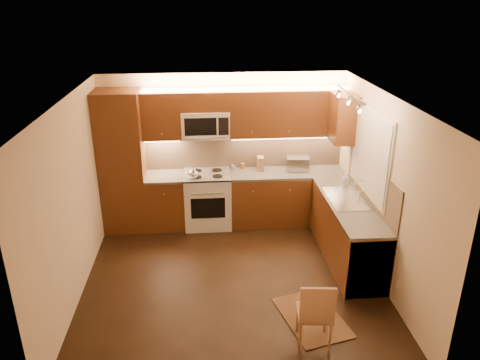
{
  "coord_description": "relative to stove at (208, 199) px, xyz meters",
  "views": [
    {
      "loc": [
        -0.34,
        -5.39,
        3.68
      ],
      "look_at": [
        0.15,
        0.55,
        1.25
      ],
      "focal_mm": 34.62,
      "sensor_mm": 36.0,
      "label": 1
    }
  ],
  "objects": [
    {
      "name": "base_cab_right",
      "position": [
        2.0,
        -1.28,
        -0.03
      ],
      "size": [
        0.6,
        2.0,
        0.86
      ],
      "primitive_type": "cube",
      "color": "#4E2210",
      "rests_on": "floor"
    },
    {
      "name": "backsplash_back",
      "position": [
        0.65,
        0.31,
        0.74
      ],
      "size": [
        3.3,
        0.02,
        0.6
      ],
      "primitive_type": "cube",
      "color": "tan",
      "rests_on": "wall_back"
    },
    {
      "name": "spice_jar_a",
      "position": [
        0.44,
        0.25,
        0.49
      ],
      "size": [
        0.05,
        0.05,
        0.1
      ],
      "primitive_type": "cylinder",
      "rotation": [
        0.0,
        0.0,
        0.2
      ],
      "color": "silver",
      "rests_on": "counter_back_right"
    },
    {
      "name": "base_cab_back_right",
      "position": [
        1.34,
        0.02,
        -0.03
      ],
      "size": [
        1.92,
        0.6,
        0.86
      ],
      "primitive_type": "cube",
      "color": "#4E2210",
      "rests_on": "floor"
    },
    {
      "name": "stove",
      "position": [
        0.0,
        0.0,
        0.0
      ],
      "size": [
        0.76,
        0.65,
        0.92
      ],
      "primitive_type": null,
      "color": "silver",
      "rests_on": "floor"
    },
    {
      "name": "upper_cab_back_right",
      "position": [
        1.34,
        0.15,
        1.42
      ],
      "size": [
        1.92,
        0.35,
        0.75
      ],
      "primitive_type": "cube",
      "color": "#4E2210",
      "rests_on": "wall_back"
    },
    {
      "name": "wall_left",
      "position": [
        -1.7,
        -1.68,
        0.79
      ],
      "size": [
        0.01,
        4.0,
        2.5
      ],
      "primitive_type": "cube",
      "color": "beige",
      "rests_on": "ground"
    },
    {
      "name": "base_cab_back_left",
      "position": [
        -0.69,
        0.02,
        -0.03
      ],
      "size": [
        0.62,
        0.6,
        0.86
      ],
      "primitive_type": "cube",
      "color": "#4E2210",
      "rests_on": "floor"
    },
    {
      "name": "faucet",
      "position": [
        2.18,
        -1.12,
        0.59
      ],
      "size": [
        0.2,
        0.04,
        0.3
      ],
      "primitive_type": null,
      "color": "silver",
      "rests_on": "counter_right"
    },
    {
      "name": "spice_jar_c",
      "position": [
        0.46,
        0.17,
        0.49
      ],
      "size": [
        0.05,
        0.05,
        0.1
      ],
      "primitive_type": "cylinder",
      "rotation": [
        0.0,
        0.0,
        0.06
      ],
      "color": "silver",
      "rests_on": "counter_back_right"
    },
    {
      "name": "dishwasher",
      "position": [
        2.0,
        -1.98,
        -0.03
      ],
      "size": [
        0.58,
        0.6,
        0.84
      ],
      "primitive_type": "cube",
      "color": "silver",
      "rests_on": "floor"
    },
    {
      "name": "floor",
      "position": [
        0.3,
        -1.68,
        -0.46
      ],
      "size": [
        4.0,
        4.0,
        0.01
      ],
      "primitive_type": "cube",
      "color": "black",
      "rests_on": "ground"
    },
    {
      "name": "knife_block",
      "position": [
        0.9,
        0.16,
        0.55
      ],
      "size": [
        0.11,
        0.17,
        0.23
      ],
      "primitive_type": "cube",
      "rotation": [
        0.0,
        0.0,
        0.01
      ],
      "color": "olive",
      "rests_on": "counter_back_right"
    },
    {
      "name": "wall_right",
      "position": [
        2.3,
        -1.68,
        0.79
      ],
      "size": [
        0.01,
        4.0,
        2.5
      ],
      "primitive_type": "cube",
      "color": "beige",
      "rests_on": "ground"
    },
    {
      "name": "wall_back",
      "position": [
        0.3,
        0.32,
        0.79
      ],
      "size": [
        4.0,
        0.01,
        2.5
      ],
      "primitive_type": "cube",
      "color": "beige",
      "rests_on": "ground"
    },
    {
      "name": "counter_right",
      "position": [
        2.0,
        -1.28,
        0.42
      ],
      "size": [
        0.6,
        2.0,
        0.04
      ],
      "primitive_type": "cube",
      "color": "#33302E",
      "rests_on": "base_cab_right"
    },
    {
      "name": "window_frame",
      "position": [
        2.29,
        -1.12,
        1.14
      ],
      "size": [
        0.03,
        1.44,
        1.24
      ],
      "primitive_type": "cube",
      "color": "silver",
      "rests_on": "wall_right"
    },
    {
      "name": "soap_bottle",
      "position": [
        2.13,
        -0.6,
        0.54
      ],
      "size": [
        0.09,
        0.09,
        0.19
      ],
      "primitive_type": "imported",
      "rotation": [
        0.0,
        0.0,
        0.08
      ],
      "color": "#B2B2B6",
      "rests_on": "counter_right"
    },
    {
      "name": "toaster_oven",
      "position": [
        1.52,
        0.11,
        0.55
      ],
      "size": [
        0.41,
        0.33,
        0.23
      ],
      "primitive_type": "cube",
      "rotation": [
        0.0,
        0.0,
        -0.12
      ],
      "color": "silver",
      "rests_on": "counter_back_right"
    },
    {
      "name": "rug",
      "position": [
        1.21,
        -2.58,
        -0.45
      ],
      "size": [
        0.88,
        1.12,
        0.01
      ],
      "primitive_type": "cube",
      "rotation": [
        0.0,
        0.0,
        0.25
      ],
      "color": "black",
      "rests_on": "floor"
    },
    {
      "name": "window_blinds",
      "position": [
        2.27,
        -1.12,
        1.14
      ],
      "size": [
        0.02,
        1.36,
        1.16
      ],
      "primitive_type": "cube",
      "color": "silver",
      "rests_on": "wall_right"
    },
    {
      "name": "sink",
      "position": [
        2.0,
        -1.12,
        0.52
      ],
      "size": [
        0.52,
        0.86,
        0.15
      ],
      "primitive_type": null,
      "color": "silver",
      "rests_on": "counter_right"
    },
    {
      "name": "backsplash_right",
      "position": [
        2.29,
        -1.28,
        0.74
      ],
      "size": [
        0.02,
        2.0,
        0.6
      ],
      "primitive_type": "cube",
      "color": "tan",
      "rests_on": "wall_right"
    },
    {
      "name": "pantry",
      "position": [
        -1.35,
        0.02,
        0.69
      ],
      "size": [
        0.7,
        0.6,
        2.3
      ],
      "primitive_type": "cube",
      "color": "#4E2210",
      "rests_on": "floor"
    },
    {
      "name": "spice_jar_b",
      "position": [
        0.63,
        0.26,
        0.49
      ],
      "size": [
        0.06,
        0.06,
        0.09
      ],
      "primitive_type": "cylinder",
      "rotation": [
        0.0,
        0.0,
        0.23
      ],
      "color": "olive",
      "rests_on": "counter_back_right"
    },
    {
      "name": "ceiling",
      "position": [
        0.3,
        -1.68,
        2.04
      ],
      "size": [
        4.0,
        4.0,
        0.01
      ],
      "primitive_type": "cube",
      "color": "beige",
      "rests_on": "ground"
    },
    {
      "name": "counter_back_right",
      "position": [
        1.34,
        0.02,
        0.42
      ],
      "size": [
        1.92,
        0.6,
        0.04
      ],
      "primitive_type": "cube",
      "color": "#33302E",
      "rests_on": "base_cab_back_right"
    },
    {
      "name": "microwave",
      "position": [
        0.0,
        0.14,
        1.26
      ],
      "size": [
        0.76,
        0.38,
        0.44
      ],
      "primitive_type": null,
      "color": "silver",
      "rests_on": "wall_back"
    },
    {
      "name": "dining_chair",
      "position": [
        1.12,
        -2.99,
        -0.04
      ],
      "size": [
        0.41,
        0.41,
        0.85
      ],
      "primitive_type": null,
      "rotation": [
        0.0,
        0.0,
        -0.1
      ],
      "color": "olive",
      "rests_on": "floor"
    },
    {
      "name": "wall_front",
      "position": [
        0.3,
        -3.67,
        0.79
      ],
      "size": [
        4.0,
        0.01,
        2.5
      ],
      "primitive_type": "cube",
      "color": "beige",
      "rests_on": "ground"
    },
    {
      "name": "upper_cab_back_left",
      "position": [
        -0.69,
        0.15,
        1.42
      ],
      "size": [
        0.62,
        0.35,
        0.75
      ],
      "primitive_type": "cube",
      "color": "#4E2210",
      "rests_on": "wall_back"
    },
    {
      "name": "kettle",
      "position": [
        -0.22,
        -0.19,
        0.56
      ],
      "size": [
        0.19,
        0.19,
        0.2
      ],
      "primitive_type": null,
      "rotation": [
        0.0,
        0.0,
        0.13
      ],
      "color": "silver",
      "rests_on": "stove"
    },
    {
      "name": "counter_back_left",
      "position": [
        -0.69,
        0.02,
        0.42
      ],
      "size": [
        0.62,
        0.6,
        0.04
      ],
      "primitive_type": "cube",
      "color": "#33302E",
      "rests_on": "base_cab_back_left"
    },
    {
      "name": "upper_cab_right_corner",
      "position": [
        2.12,
        -0.28,
        1.42
      ],
      "size": [
        0.35,
        0.5,
        0.75
      ],
      "primitive_type": "cube",
      "color": "#4E2210",
      "rests_on": "wall_right"
    },
    {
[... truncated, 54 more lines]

